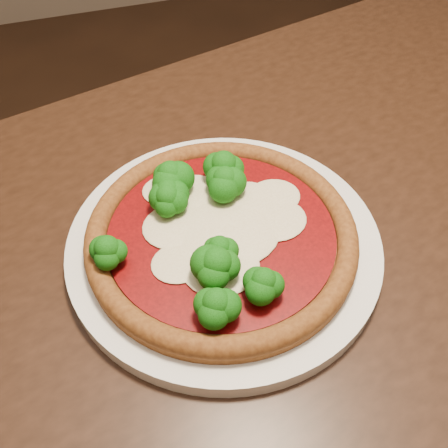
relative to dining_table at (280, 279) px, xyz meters
name	(u,v)px	position (x,y,z in m)	size (l,w,h in m)	color
floor	(312,333)	(0.24, 0.22, -0.65)	(4.00, 4.00, 0.00)	black
dining_table	(280,279)	(0.00, 0.00, 0.00)	(1.43, 1.04, 0.75)	black
plate	(224,243)	(-0.08, -0.01, 0.11)	(0.33, 0.33, 0.02)	silver
pizza	(217,229)	(-0.09, -0.01, 0.13)	(0.28, 0.28, 0.06)	brown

